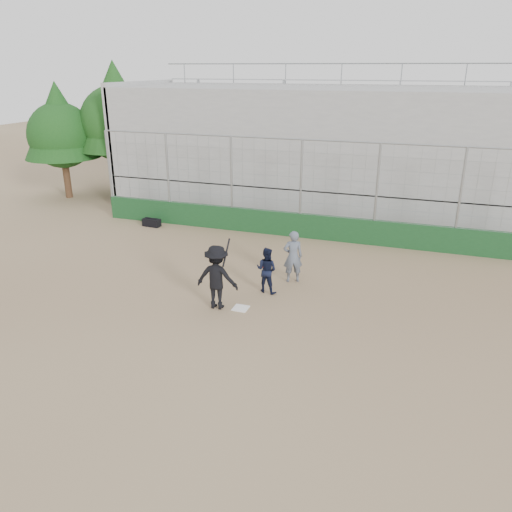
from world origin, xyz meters
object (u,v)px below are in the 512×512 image
(catcher_crouched, at_px, (266,277))
(umpire, at_px, (293,259))
(batter_at_plate, at_px, (217,277))
(equipment_bag, at_px, (152,223))

(catcher_crouched, height_order, umpire, umpire)
(umpire, bearing_deg, catcher_crouched, 37.75)
(batter_at_plate, height_order, equipment_bag, batter_at_plate)
(batter_at_plate, bearing_deg, catcher_crouched, 54.83)
(batter_at_plate, relative_size, catcher_crouched, 2.01)
(umpire, xyz_separation_m, equipment_bag, (-7.49, 3.86, -0.61))
(batter_at_plate, distance_m, catcher_crouched, 1.86)
(catcher_crouched, distance_m, umpire, 1.25)
(catcher_crouched, relative_size, equipment_bag, 1.24)
(batter_at_plate, xyz_separation_m, equipment_bag, (-5.90, 6.41, -0.79))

